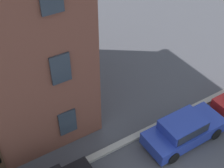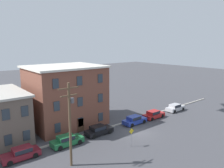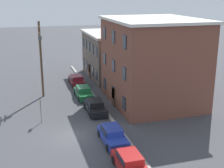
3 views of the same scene
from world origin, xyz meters
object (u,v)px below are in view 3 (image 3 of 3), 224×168
car_black (95,106)px  car_red (130,163)px  car_blue (112,135)px  utility_pole (41,55)px  caution_sign (40,106)px  car_green (84,92)px  car_maroon (77,80)px

car_black → car_red: bearing=-1.4°
car_blue → utility_pole: 16.26m
car_black → caution_sign: bearing=-79.5°
car_green → car_blue: 12.89m
car_green → car_blue: same height
car_green → car_black: same height
car_green → car_red: same height
car_black → caution_sign: (1.11, -5.97, 1.00)m
utility_pole → car_red: bearing=13.6°
car_maroon → car_black: 11.37m
car_red → utility_pole: utility_pole is taller
car_green → caution_sign: 8.81m
car_blue → utility_pole: size_ratio=0.46×
car_maroon → utility_pole: bearing=-51.9°
car_blue → utility_pole: bearing=-161.8°
car_green → utility_pole: utility_pole is taller
car_maroon → caution_sign: caution_sign is taller
car_maroon → car_blue: bearing=-0.7°
car_black → car_red: same height
car_maroon → car_blue: (18.80, -0.22, 0.00)m
car_red → car_blue: bearing=179.0°
car_maroon → utility_pole: 7.94m
car_blue → utility_pole: (-14.82, -4.86, 4.62)m
car_blue → car_black: bearing=178.3°
car_green → car_black: size_ratio=1.00×
car_black → car_blue: size_ratio=1.00×
car_maroon → car_black: same height
car_maroon → caution_sign: 13.87m
car_black → car_red: (12.36, -0.30, 0.00)m
car_black → caution_sign: size_ratio=1.67×
car_green → car_blue: (12.89, -0.03, 0.00)m
car_maroon → car_red: (23.73, -0.31, 0.00)m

